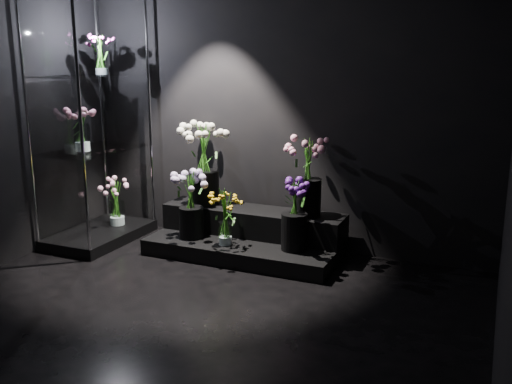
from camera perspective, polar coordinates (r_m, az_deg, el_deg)
The scene contains 12 objects.
floor at distance 3.96m, azimuth -8.77°, elevation -13.59°, with size 4.00×4.00×0.00m, color black.
wall_back at distance 5.33m, azimuth 2.36°, elevation 9.28°, with size 4.00×4.00×0.00m, color black.
display_riser at distance 5.32m, azimuth -0.77°, elevation -4.36°, with size 1.75×0.78×0.39m.
display_case at distance 5.66m, azimuth -16.02°, elevation 6.75°, with size 0.64×1.07×2.35m.
bouquet_orange_bells at distance 5.04m, azimuth -3.10°, elevation -2.45°, with size 0.34×0.34×0.50m.
bouquet_lilac at distance 5.25m, azimuth -6.55°, elevation -0.67°, with size 0.45×0.45×0.62m.
bouquet_purple at distance 4.89m, azimuth 3.87°, elevation -1.76°, with size 0.37×0.37×0.63m.
bouquet_cream_roses at distance 5.45m, azimuth -5.22°, elevation 3.31°, with size 0.48×0.48×0.77m.
bouquet_pink_roses at distance 5.06m, azimuth 5.22°, elevation 2.10°, with size 0.45×0.45×0.70m.
bouquet_case_pink at distance 5.57m, azimuth -17.05°, elevation 6.08°, with size 0.35×0.35×0.40m.
bouquet_case_magenta at distance 5.73m, azimuth -15.30°, elevation 13.21°, with size 0.26×0.26×0.38m.
bouquet_case_base_pink at distance 5.93m, azimuth -13.80°, elevation -0.85°, with size 0.40×0.40×0.48m.
Camera 1 is at (1.93, -2.95, 1.80)m, focal length 40.00 mm.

